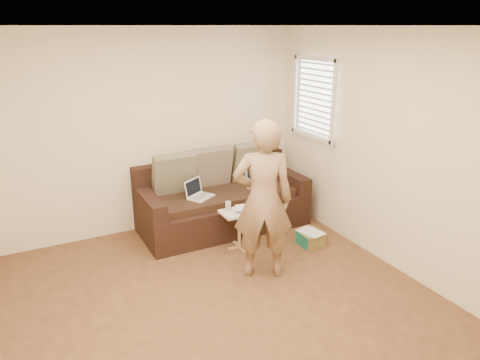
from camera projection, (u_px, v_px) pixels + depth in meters
The scene contains 18 objects.
floor at pixel (233, 311), 4.33m from camera, with size 4.50×4.50×0.00m, color #4E311D.
ceiling at pixel (231, 26), 3.48m from camera, with size 4.50×4.50×0.00m, color white.
wall_back at pixel (155, 132), 5.79m from camera, with size 4.00×4.00×0.00m, color beige.
wall_front at pixel (456, 333), 2.01m from camera, with size 4.00×4.00×0.00m, color beige.
wall_right at pixel (401, 155), 4.77m from camera, with size 4.50×4.50×0.00m, color beige.
window_blinds at pixel (315, 98), 5.88m from camera, with size 0.12×0.88×1.08m, color white, non-canonical shape.
sofa at pixel (223, 198), 6.00m from camera, with size 2.20×0.95×0.85m, color black, non-canonical shape.
pillow_left at pixel (174, 174), 5.79m from camera, with size 0.55×0.14×0.55m, color #695F4D, non-canonical shape.
pillow_mid at pixel (212, 167), 6.07m from camera, with size 0.55×0.14×0.55m, color brown, non-canonical shape.
pillow_right at pixel (251, 161), 6.32m from camera, with size 0.55×0.14×0.55m, color #695F4D, non-canonical shape.
laptop_silver at pixel (260, 187), 6.13m from camera, with size 0.35×0.26×0.24m, color #B7BABC, non-canonical shape.
laptop_white at pixel (201, 198), 5.74m from camera, with size 0.32×0.23×0.23m, color white, non-canonical shape.
person at pixel (263, 200), 4.71m from camera, with size 0.63×0.43×1.74m, color olive.
side_table at pixel (239, 229), 5.49m from camera, with size 0.44×0.31×0.48m, color silver, non-canonical shape.
drinking_glass at pixel (228, 206), 5.40m from camera, with size 0.07×0.07×0.12m, color silver, non-canonical shape.
scissors at pixel (242, 212), 5.38m from camera, with size 0.18×0.10×0.02m, color silver, non-canonical shape.
paper_on_table at pixel (247, 208), 5.49m from camera, with size 0.21×0.30×0.00m, color white, non-canonical shape.
striped_box at pixel (310, 238), 5.61m from camera, with size 0.29×0.29×0.18m, color orange, non-canonical shape.
Camera 1 is at (-1.63, -3.30, 2.60)m, focal length 33.70 mm.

